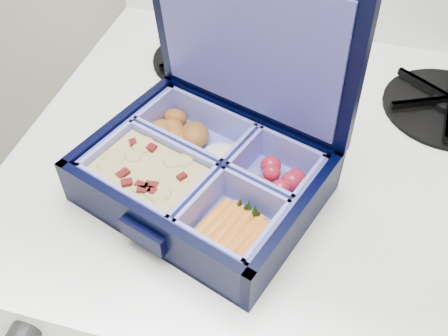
% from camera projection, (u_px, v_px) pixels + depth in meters
% --- Properties ---
extents(stove, '(0.61, 0.61, 0.92)m').
position_uv_depth(stove, '(257.00, 306.00, 0.97)').
color(stove, white).
rests_on(stove, floor).
extents(bento_box, '(0.29, 0.26, 0.06)m').
position_uv_depth(bento_box, '(203.00, 176.00, 0.55)').
color(bento_box, black).
rests_on(bento_box, stove).
extents(burner_grate_rear, '(0.18, 0.18, 0.02)m').
position_uv_depth(burner_grate_rear, '(204.00, 56.00, 0.74)').
color(burner_grate_rear, black).
rests_on(burner_grate_rear, stove).
extents(fork, '(0.16, 0.16, 0.01)m').
position_uv_depth(fork, '(274.00, 132.00, 0.63)').
color(fork, silver).
rests_on(fork, stove).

